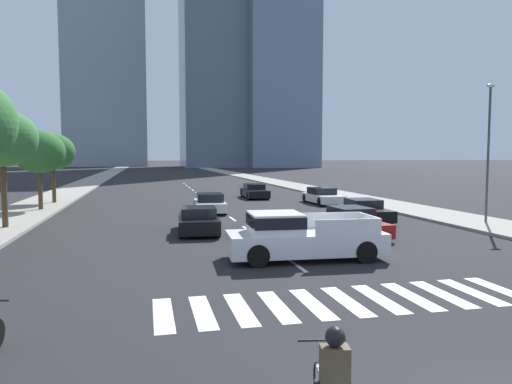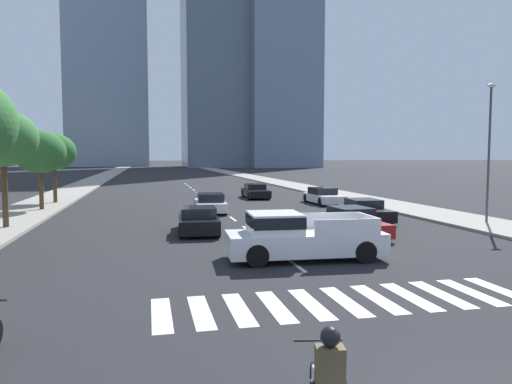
{
  "view_description": "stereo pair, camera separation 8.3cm",
  "coord_description": "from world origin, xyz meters",
  "px_view_note": "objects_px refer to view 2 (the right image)",
  "views": [
    {
      "loc": [
        -4.82,
        -5.28,
        3.61
      ],
      "look_at": [
        0.0,
        15.48,
        2.0
      ],
      "focal_mm": 33.2,
      "sensor_mm": 36.0,
      "label": 1
    },
    {
      "loc": [
        -4.74,
        -5.3,
        3.61
      ],
      "look_at": [
        0.0,
        15.48,
        2.0
      ],
      "focal_mm": 33.2,
      "sensor_mm": 36.0,
      "label": 2
    }
  ],
  "objects_px": {
    "street_tree_third": "(40,152)",
    "sedan_white_1": "(210,203)",
    "street_lamp_east": "(489,142)",
    "pickup_truck": "(297,237)",
    "sedan_red_2": "(352,223)",
    "street_tree_second": "(3,139)",
    "sedan_black_5": "(365,211)",
    "street_tree_fourth": "(54,152)",
    "sedan_black_3": "(255,191)",
    "sedan_black_4": "(198,220)",
    "sedan_white_0": "(323,196)"
  },
  "relations": [
    {
      "from": "sedan_red_2",
      "to": "sedan_white_1",
      "type": "bearing_deg",
      "value": -156.51
    },
    {
      "from": "sedan_white_0",
      "to": "street_tree_second",
      "type": "bearing_deg",
      "value": -67.22
    },
    {
      "from": "sedan_white_0",
      "to": "sedan_black_3",
      "type": "height_order",
      "value": "sedan_white_0"
    },
    {
      "from": "sedan_white_1",
      "to": "street_tree_fourth",
      "type": "distance_m",
      "value": 13.6
    },
    {
      "from": "sedan_white_1",
      "to": "sedan_black_5",
      "type": "distance_m",
      "value": 9.96
    },
    {
      "from": "street_tree_second",
      "to": "sedan_red_2",
      "type": "bearing_deg",
      "value": -18.57
    },
    {
      "from": "street_tree_second",
      "to": "street_tree_third",
      "type": "xyz_separation_m",
      "value": [
        0.0,
        8.04,
        -0.58
      ]
    },
    {
      "from": "street_tree_second",
      "to": "street_tree_fourth",
      "type": "relative_size",
      "value": 1.11
    },
    {
      "from": "sedan_black_4",
      "to": "street_tree_second",
      "type": "height_order",
      "value": "street_tree_second"
    },
    {
      "from": "sedan_white_0",
      "to": "street_tree_second",
      "type": "height_order",
      "value": "street_tree_second"
    },
    {
      "from": "sedan_red_2",
      "to": "sedan_black_4",
      "type": "distance_m",
      "value": 7.16
    },
    {
      "from": "sedan_white_0",
      "to": "sedan_black_4",
      "type": "xyz_separation_m",
      "value": [
        -10.71,
        -11.6,
        0.01
      ]
    },
    {
      "from": "sedan_black_4",
      "to": "street_lamp_east",
      "type": "relative_size",
      "value": 0.61
    },
    {
      "from": "sedan_black_4",
      "to": "street_tree_third",
      "type": "distance_m",
      "value": 14.64
    },
    {
      "from": "sedan_black_3",
      "to": "sedan_black_5",
      "type": "height_order",
      "value": "sedan_black_5"
    },
    {
      "from": "sedan_white_0",
      "to": "sedan_black_5",
      "type": "xyz_separation_m",
      "value": [
        -1.29,
        -9.75,
        0.01
      ]
    },
    {
      "from": "street_lamp_east",
      "to": "street_tree_third",
      "type": "bearing_deg",
      "value": 154.25
    },
    {
      "from": "street_lamp_east",
      "to": "street_tree_second",
      "type": "height_order",
      "value": "street_lamp_east"
    },
    {
      "from": "sedan_black_4",
      "to": "sedan_black_5",
      "type": "relative_size",
      "value": 1.0
    },
    {
      "from": "sedan_black_4",
      "to": "street_tree_fourth",
      "type": "xyz_separation_m",
      "value": [
        -9.14,
        15.65,
        3.36
      ]
    },
    {
      "from": "sedan_black_3",
      "to": "street_tree_second",
      "type": "relative_size",
      "value": 0.8
    },
    {
      "from": "pickup_truck",
      "to": "sedan_black_5",
      "type": "height_order",
      "value": "pickup_truck"
    },
    {
      "from": "sedan_white_1",
      "to": "sedan_red_2",
      "type": "height_order",
      "value": "sedan_red_2"
    },
    {
      "from": "sedan_black_5",
      "to": "street_tree_fourth",
      "type": "xyz_separation_m",
      "value": [
        -18.56,
        13.8,
        3.36
      ]
    },
    {
      "from": "street_tree_third",
      "to": "sedan_white_1",
      "type": "bearing_deg",
      "value": -15.32
    },
    {
      "from": "pickup_truck",
      "to": "sedan_white_1",
      "type": "distance_m",
      "value": 14.73
    },
    {
      "from": "pickup_truck",
      "to": "street_tree_second",
      "type": "relative_size",
      "value": 0.97
    },
    {
      "from": "street_lamp_east",
      "to": "sedan_white_1",
      "type": "bearing_deg",
      "value": 147.08
    },
    {
      "from": "pickup_truck",
      "to": "sedan_white_0",
      "type": "height_order",
      "value": "pickup_truck"
    },
    {
      "from": "sedan_white_1",
      "to": "street_tree_fourth",
      "type": "relative_size",
      "value": 0.89
    },
    {
      "from": "sedan_black_4",
      "to": "street_tree_second",
      "type": "xyz_separation_m",
      "value": [
        -9.14,
        2.91,
        3.89
      ]
    },
    {
      "from": "pickup_truck",
      "to": "sedan_white_1",
      "type": "relative_size",
      "value": 1.21
    },
    {
      "from": "sedan_white_1",
      "to": "sedan_red_2",
      "type": "relative_size",
      "value": 1.04
    },
    {
      "from": "sedan_black_3",
      "to": "street_tree_fourth",
      "type": "relative_size",
      "value": 0.89
    },
    {
      "from": "sedan_black_3",
      "to": "sedan_red_2",
      "type": "bearing_deg",
      "value": 1.87
    },
    {
      "from": "sedan_white_1",
      "to": "street_lamp_east",
      "type": "bearing_deg",
      "value": -119.45
    },
    {
      "from": "street_tree_third",
      "to": "street_tree_fourth",
      "type": "relative_size",
      "value": 1.0
    },
    {
      "from": "pickup_truck",
      "to": "sedan_white_0",
      "type": "bearing_deg",
      "value": -110.25
    },
    {
      "from": "pickup_truck",
      "to": "sedan_white_0",
      "type": "xyz_separation_m",
      "value": [
        7.95,
        18.27,
        -0.24
      ]
    },
    {
      "from": "sedan_white_0",
      "to": "street_tree_second",
      "type": "xyz_separation_m",
      "value": [
        -19.85,
        -8.69,
        3.9
      ]
    },
    {
      "from": "pickup_truck",
      "to": "street_tree_third",
      "type": "height_order",
      "value": "street_tree_third"
    },
    {
      "from": "sedan_red_2",
      "to": "sedan_black_5",
      "type": "distance_m",
      "value": 5.04
    },
    {
      "from": "pickup_truck",
      "to": "sedan_black_3",
      "type": "distance_m",
      "value": 24.56
    },
    {
      "from": "sedan_white_1",
      "to": "street_lamp_east",
      "type": "relative_size",
      "value": 0.63
    },
    {
      "from": "sedan_white_0",
      "to": "street_tree_fourth",
      "type": "height_order",
      "value": "street_tree_fourth"
    },
    {
      "from": "sedan_black_3",
      "to": "street_lamp_east",
      "type": "height_order",
      "value": "street_lamp_east"
    },
    {
      "from": "pickup_truck",
      "to": "sedan_white_0",
      "type": "relative_size",
      "value": 1.19
    },
    {
      "from": "sedan_white_1",
      "to": "street_tree_third",
      "type": "height_order",
      "value": "street_tree_third"
    },
    {
      "from": "sedan_black_3",
      "to": "sedan_black_4",
      "type": "relative_size",
      "value": 1.05
    },
    {
      "from": "sedan_white_1",
      "to": "sedan_red_2",
      "type": "xyz_separation_m",
      "value": [
        5.14,
        -10.44,
        0.02
      ]
    }
  ]
}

